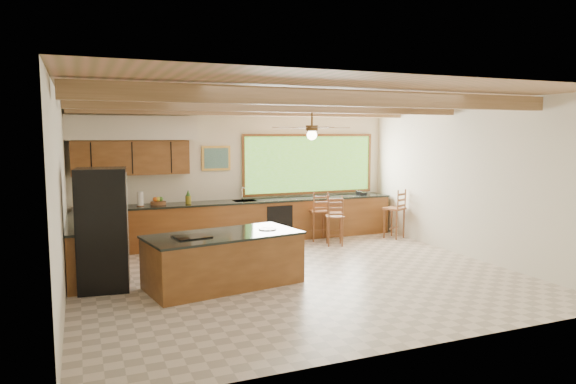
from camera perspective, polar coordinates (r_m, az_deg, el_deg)
name	(u,v)px	position (r m, az deg, el deg)	size (l,w,h in m)	color
ground	(297,275)	(8.81, 0.99, -9.20)	(7.20, 7.20, 0.00)	beige
room_shell	(274,143)	(9.02, -1.62, 5.42)	(7.27, 6.54, 3.02)	silver
counter_run	(213,227)	(10.79, -8.34, -3.82)	(7.12, 3.10, 1.22)	brown
island	(224,259)	(8.19, -7.16, -7.45)	(2.53, 1.51, 0.85)	brown
refrigerator	(103,229)	(8.32, -19.88, -3.91)	(0.80, 0.78, 1.87)	black
bar_stool_a	(320,212)	(11.44, 3.55, -2.23)	(0.46, 0.46, 1.10)	brown
bar_stool_b	(336,213)	(11.51, 5.32, -2.38)	(0.48, 0.48, 1.04)	brown
bar_stool_c	(336,218)	(10.97, 5.36, -2.85)	(0.47, 0.47, 1.03)	brown
bar_stool_d	(396,209)	(11.93, 11.90, -1.91)	(0.54, 0.54, 1.13)	brown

